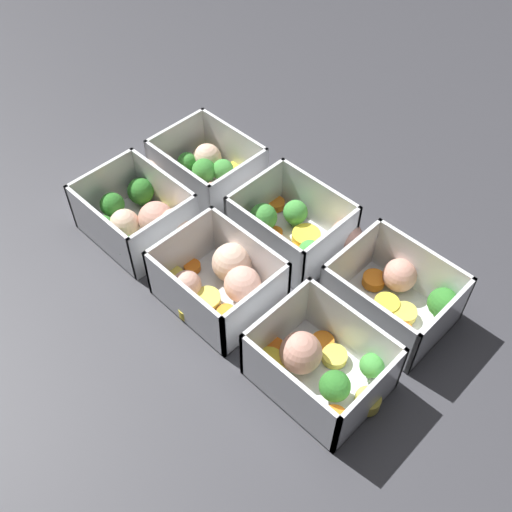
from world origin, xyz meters
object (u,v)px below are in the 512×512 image
at_px(container_near_center, 221,281).
at_px(container_far_right, 397,295).
at_px(container_near_right, 318,366).
at_px(container_far_center, 296,229).
at_px(container_near_left, 143,219).
at_px(container_far_left, 203,173).

xyz_separation_m(container_near_center, container_far_right, (0.17, 0.14, -0.00)).
bearing_deg(container_near_right, container_far_center, 138.85).
relative_size(container_near_center, container_far_right, 1.05).
height_order(container_near_left, container_near_center, same).
xyz_separation_m(container_far_left, container_far_center, (0.18, 0.01, -0.00)).
relative_size(container_far_left, container_far_center, 1.07).
height_order(container_near_left, container_far_center, same).
xyz_separation_m(container_near_left, container_far_left, (-0.01, 0.12, -0.00)).
distance_m(container_near_center, container_near_right, 0.17).
height_order(container_far_center, container_far_right, same).
relative_size(container_near_left, container_far_left, 0.90).
bearing_deg(container_near_center, container_near_right, -2.25).
height_order(container_near_left, container_near_right, same).
xyz_separation_m(container_near_left, container_near_center, (0.16, 0.00, -0.00)).
height_order(container_near_center, container_far_center, same).
height_order(container_near_left, container_far_right, same).
distance_m(container_far_center, container_far_right, 0.17).
bearing_deg(container_far_right, container_far_center, -178.48).
bearing_deg(container_far_left, container_near_right, -20.84).
distance_m(container_near_left, container_far_center, 0.21).
xyz_separation_m(container_far_center, container_far_right, (0.17, 0.00, -0.00)).
height_order(container_near_center, container_far_right, same).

